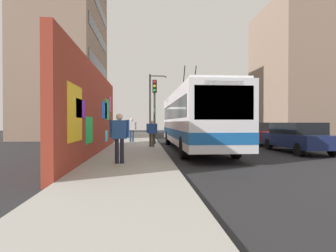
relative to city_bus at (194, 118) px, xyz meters
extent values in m
plane|color=#232326|center=(1.92, 1.80, -1.84)|extent=(80.00, 80.00, 0.00)
cube|color=#9E9B93|center=(1.92, 3.40, -1.76)|extent=(48.00, 3.20, 0.15)
cube|color=maroon|center=(-2.63, 5.15, 0.20)|extent=(12.90, 0.30, 4.07)
cube|color=green|center=(-4.75, 4.99, -0.55)|extent=(1.39, 0.02, 1.04)
cube|color=#33D8E5|center=(0.35, 4.99, -1.02)|extent=(0.90, 0.02, 0.62)
cube|color=#8C19D8|center=(-6.21, 4.99, 0.21)|extent=(1.38, 0.02, 0.62)
cube|color=blue|center=(-0.46, 4.99, 0.41)|extent=(2.02, 0.02, 0.89)
cube|color=green|center=(0.68, 4.99, 0.50)|extent=(1.80, 0.02, 1.19)
cube|color=#F2338C|center=(2.24, 4.99, 0.90)|extent=(0.98, 0.02, 0.96)
cube|color=yellow|center=(-6.97, 4.99, 0.03)|extent=(1.85, 0.02, 1.77)
cube|color=gray|center=(14.79, 11.00, 8.75)|extent=(13.26, 6.71, 21.17)
cube|color=black|center=(14.79, 7.63, 2.56)|extent=(11.27, 0.04, 1.10)
cube|color=black|center=(14.79, 7.63, 5.76)|extent=(11.27, 0.04, 1.10)
cube|color=black|center=(14.79, 7.63, 8.96)|extent=(11.27, 0.04, 1.10)
cube|color=black|center=(14.79, 7.63, 12.16)|extent=(11.27, 0.04, 1.10)
cube|color=gray|center=(17.04, -15.20, 5.96)|extent=(11.00, 6.89, 15.60)
cube|color=black|center=(17.04, -18.66, 2.56)|extent=(9.35, 0.04, 1.10)
cube|color=black|center=(17.04, -18.66, 5.76)|extent=(9.35, 0.04, 1.10)
cube|color=black|center=(17.04, -18.66, 8.96)|extent=(9.35, 0.04, 1.10)
cube|color=silver|center=(0.01, 0.00, -0.02)|extent=(12.28, 2.55, 2.74)
cube|color=silver|center=(0.01, 0.00, 1.41)|extent=(11.79, 2.34, 0.12)
cube|color=#1959A5|center=(0.01, 0.00, -0.84)|extent=(12.30, 2.57, 0.44)
cube|color=black|center=(-6.11, 0.00, 0.46)|extent=(0.04, 2.16, 1.23)
cube|color=black|center=(0.01, 0.00, 0.39)|extent=(11.30, 2.58, 0.88)
cube|color=orange|center=(-6.10, 0.00, 1.10)|extent=(0.06, 1.40, 0.28)
cylinder|color=black|center=(1.85, -0.35, 2.25)|extent=(1.43, 0.06, 2.00)
cylinder|color=black|center=(1.85, 0.35, 2.25)|extent=(1.43, 0.06, 2.00)
cylinder|color=black|center=(-3.92, -1.15, -1.34)|extent=(1.00, 0.28, 1.00)
cylinder|color=black|center=(-3.92, 1.15, -1.34)|extent=(1.00, 0.28, 1.00)
cylinder|color=black|center=(3.93, -1.15, -1.34)|extent=(1.00, 0.28, 1.00)
cylinder|color=black|center=(3.93, 1.15, -1.34)|extent=(1.00, 0.28, 1.00)
cube|color=navy|center=(-1.80, -5.20, -1.19)|extent=(4.85, 1.87, 0.66)
cube|color=black|center=(-1.70, -5.20, -0.56)|extent=(2.91, 1.68, 0.60)
cylinder|color=black|center=(-3.40, -6.03, -1.52)|extent=(0.64, 0.22, 0.64)
cylinder|color=black|center=(-3.40, -4.37, -1.52)|extent=(0.64, 0.22, 0.64)
cylinder|color=black|center=(-0.20, -6.03, -1.52)|extent=(0.64, 0.22, 0.64)
cylinder|color=black|center=(-0.20, -4.37, -1.52)|extent=(0.64, 0.22, 0.64)
cube|color=#B21E19|center=(3.84, -5.20, -1.19)|extent=(4.69, 1.83, 0.66)
cube|color=black|center=(3.93, -5.20, -0.56)|extent=(2.82, 1.64, 0.60)
cylinder|color=black|center=(2.29, -6.01, -1.52)|extent=(0.64, 0.22, 0.64)
cylinder|color=black|center=(2.29, -4.39, -1.52)|extent=(0.64, 0.22, 0.64)
cylinder|color=black|center=(5.39, -6.01, -1.52)|extent=(0.64, 0.22, 0.64)
cylinder|color=black|center=(5.39, -4.39, -1.52)|extent=(0.64, 0.22, 0.64)
cylinder|color=#1E1E2D|center=(-6.00, 3.63, -1.26)|extent=(0.14, 0.14, 0.86)
cylinder|color=#1E1E2D|center=(-6.00, 3.80, -1.26)|extent=(0.14, 0.14, 0.86)
cube|color=#264C99|center=(-6.00, 3.71, -0.50)|extent=(0.22, 0.50, 0.65)
cylinder|color=#264C99|center=(-6.00, 3.41, -0.47)|extent=(0.09, 0.09, 0.62)
cylinder|color=#264C99|center=(-6.00, 4.02, -0.47)|extent=(0.09, 0.09, 0.62)
sphere|color=beige|center=(-6.00, 3.71, -0.06)|extent=(0.23, 0.23, 0.23)
cylinder|color=#3F3326|center=(0.76, 2.30, -1.30)|extent=(0.14, 0.14, 0.78)
cylinder|color=#3F3326|center=(0.76, 2.46, -1.30)|extent=(0.14, 0.14, 0.78)
cube|color=#264C99|center=(0.76, 2.38, -0.62)|extent=(0.22, 0.45, 0.58)
cylinder|color=#264C99|center=(0.76, 2.11, -0.59)|extent=(0.09, 0.09, 0.55)
cylinder|color=#264C99|center=(0.76, 2.66, -0.59)|extent=(0.09, 0.09, 0.55)
sphere|color=beige|center=(0.76, 2.38, -0.22)|extent=(0.21, 0.21, 0.21)
cylinder|color=#2D3F59|center=(4.89, 3.67, -1.25)|extent=(0.14, 0.14, 0.87)
cylinder|color=#2D3F59|center=(4.89, 3.85, -1.25)|extent=(0.14, 0.14, 0.87)
cube|color=silver|center=(4.89, 3.76, -0.50)|extent=(0.22, 0.50, 0.65)
cylinder|color=silver|center=(4.89, 3.46, -0.47)|extent=(0.09, 0.09, 0.62)
cylinder|color=silver|center=(4.89, 4.06, -0.47)|extent=(0.09, 0.09, 0.62)
sphere|color=beige|center=(4.89, 3.76, -0.06)|extent=(0.23, 0.23, 0.23)
cube|color=#593319|center=(4.89, 4.13, -0.77)|extent=(0.14, 0.10, 0.24)
cylinder|color=#2D382D|center=(2.85, 2.15, 0.44)|extent=(0.14, 0.14, 4.26)
cube|color=black|center=(2.63, 2.15, 2.13)|extent=(0.20, 0.28, 0.84)
sphere|color=red|center=(2.52, 2.15, 2.41)|extent=(0.18, 0.18, 0.18)
sphere|color=yellow|center=(2.52, 2.15, 2.13)|extent=(0.18, 0.18, 0.18)
sphere|color=green|center=(2.52, 2.15, 1.85)|extent=(0.18, 0.18, 0.18)
cylinder|color=#4C4C51|center=(11.73, 2.25, 1.39)|extent=(0.18, 0.18, 6.15)
cylinder|color=#4C4C51|center=(11.73, 1.50, 4.31)|extent=(0.10, 1.51, 0.10)
ellipsoid|color=silver|center=(11.73, 0.74, 4.26)|extent=(0.44, 0.28, 0.20)
camera|label=1|loc=(-15.98, 2.86, -0.25)|focal=30.19mm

